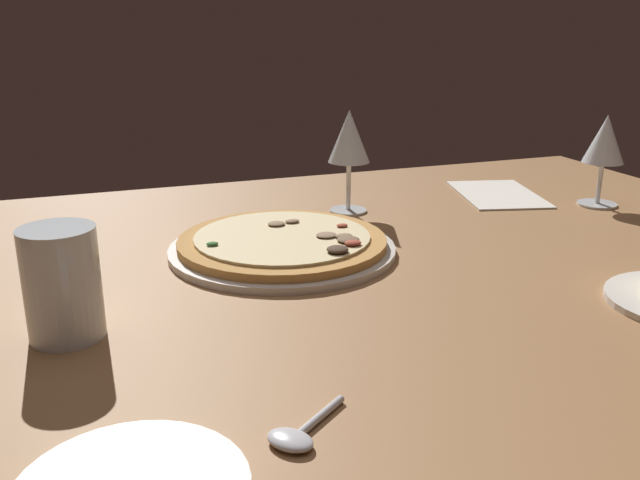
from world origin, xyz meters
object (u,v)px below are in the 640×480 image
wine_glass_far (349,140)px  spoon (297,435)px  pizza_main (283,245)px  water_glass (63,292)px  paper_menu (498,194)px  wine_glass_near (605,143)px

wine_glass_far → spoon: size_ratio=2.00×
pizza_main → water_glass: bearing=31.8°
water_glass → paper_menu: (-76.29, -35.90, -4.91)cm
water_glass → pizza_main: bearing=-148.2°
wine_glass_far → spoon: wine_glass_far is taller
wine_glass_far → spoon: 68.14cm
pizza_main → wine_glass_far: wine_glass_far is taller
wine_glass_near → water_glass: size_ratio=1.33×
paper_menu → wine_glass_near: bearing=149.8°
water_glass → spoon: bearing=123.0°
pizza_main → wine_glass_far: bearing=-135.0°
wine_glass_far → paper_menu: wine_glass_far is taller
pizza_main → water_glass: (28.97, 17.99, 3.85)cm
pizza_main → wine_glass_near: bearing=-174.5°
pizza_main → wine_glass_near: 60.78cm
wine_glass_far → paper_menu: size_ratio=0.82×
wine_glass_near → wine_glass_far: bearing=-14.4°
wine_glass_near → pizza_main: bearing=5.5°
water_glass → spoon: (-16.79, 25.81, -4.60)cm
wine_glass_far → water_glass: size_ratio=1.45×
wine_glass_far → paper_menu: (-30.56, -1.15, -12.11)cm
wine_glass_far → pizza_main: bearing=45.0°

